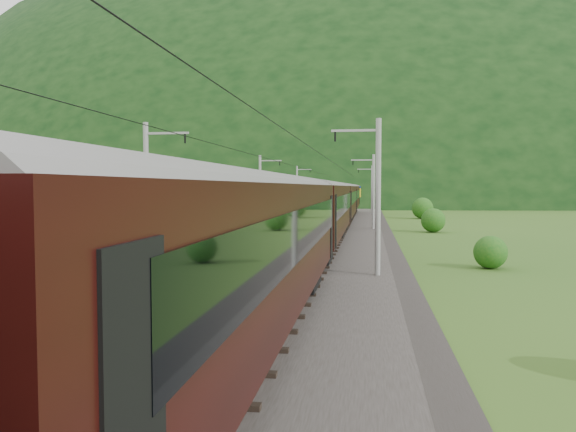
# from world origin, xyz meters

# --- Properties ---
(ground) EXTENTS (600.00, 600.00, 0.00)m
(ground) POSITION_xyz_m (0.00, 0.00, 0.00)
(ground) COLOR #2B4F18
(ground) RESTS_ON ground
(railbed) EXTENTS (14.00, 220.00, 0.30)m
(railbed) POSITION_xyz_m (0.00, 10.00, 0.15)
(railbed) COLOR #38332D
(railbed) RESTS_ON ground
(track_left) EXTENTS (2.40, 220.00, 0.27)m
(track_left) POSITION_xyz_m (-2.40, 10.00, 0.37)
(track_left) COLOR brown
(track_left) RESTS_ON railbed
(track_right) EXTENTS (2.40, 220.00, 0.27)m
(track_right) POSITION_xyz_m (2.40, 10.00, 0.37)
(track_right) COLOR brown
(track_right) RESTS_ON railbed
(catenary_left) EXTENTS (2.54, 192.28, 8.00)m
(catenary_left) POSITION_xyz_m (-6.12, 32.00, 4.50)
(catenary_left) COLOR gray
(catenary_left) RESTS_ON railbed
(catenary_right) EXTENTS (2.54, 192.28, 8.00)m
(catenary_right) POSITION_xyz_m (6.12, 32.00, 4.50)
(catenary_right) COLOR gray
(catenary_right) RESTS_ON railbed
(overhead_wires) EXTENTS (4.83, 198.00, 0.03)m
(overhead_wires) POSITION_xyz_m (0.00, 10.00, 7.10)
(overhead_wires) COLOR black
(overhead_wires) RESTS_ON ground
(mountain_main) EXTENTS (504.00, 360.00, 244.00)m
(mountain_main) POSITION_xyz_m (0.00, 260.00, 0.00)
(mountain_main) COLOR black
(mountain_main) RESTS_ON ground
(mountain_ridge) EXTENTS (336.00, 280.00, 132.00)m
(mountain_ridge) POSITION_xyz_m (-120.00, 300.00, 0.00)
(mountain_ridge) COLOR black
(mountain_ridge) RESTS_ON ground
(train) EXTENTS (3.32, 159.35, 5.78)m
(train) POSITION_xyz_m (2.40, 23.82, 3.87)
(train) COLOR black
(train) RESTS_ON ground
(hazard_post_near) EXTENTS (0.17, 0.17, 1.55)m
(hazard_post_near) POSITION_xyz_m (-0.09, 44.11, 1.07)
(hazard_post_near) COLOR red
(hazard_post_near) RESTS_ON railbed
(hazard_post_far) EXTENTS (0.15, 0.15, 1.44)m
(hazard_post_far) POSITION_xyz_m (0.62, 35.19, 1.02)
(hazard_post_far) COLOR red
(hazard_post_far) RESTS_ON railbed
(signal) EXTENTS (0.23, 0.23, 2.11)m
(signal) POSITION_xyz_m (-4.79, 23.98, 1.54)
(signal) COLOR black
(signal) RESTS_ON railbed
(vegetation_left) EXTENTS (13.41, 148.78, 6.83)m
(vegetation_left) POSITION_xyz_m (-13.43, 18.99, 2.46)
(vegetation_left) COLOR #185416
(vegetation_left) RESTS_ON ground
(vegetation_right) EXTENTS (5.69, 98.99, 2.87)m
(vegetation_right) POSITION_xyz_m (12.65, 15.95, 1.25)
(vegetation_right) COLOR #185416
(vegetation_right) RESTS_ON ground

